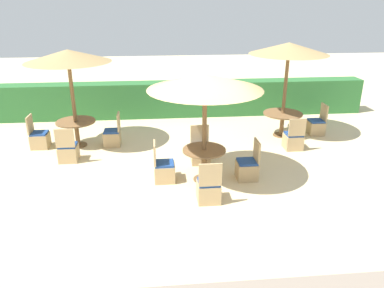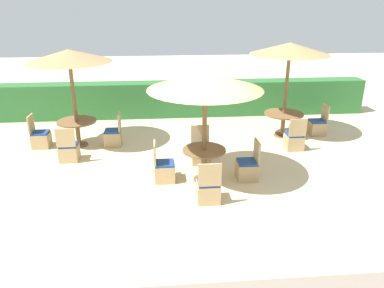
{
  "view_description": "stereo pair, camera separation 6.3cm",
  "coord_description": "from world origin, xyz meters",
  "px_view_note": "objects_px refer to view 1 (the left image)",
  "views": [
    {
      "loc": [
        -0.73,
        -7.02,
        3.93
      ],
      "look_at": [
        0.0,
        0.6,
        0.9
      ],
      "focal_mm": 35.0,
      "sensor_mm": 36.0,
      "label": 1
    },
    {
      "loc": [
        -0.66,
        -7.03,
        3.93
      ],
      "look_at": [
        0.0,
        0.6,
        0.9
      ],
      "focal_mm": 35.0,
      "sensor_mm": 36.0,
      "label": 2
    }
  ],
  "objects_px": {
    "round_table_center": "(204,157)",
    "patio_chair_back_right_east": "(316,126)",
    "parasol_back_left": "(68,56)",
    "patio_chair_center_east": "(248,168)",
    "patio_chair_center_west": "(164,170)",
    "patio_chair_back_right_south": "(293,140)",
    "patio_chair_center_south": "(209,190)",
    "patio_chair_back_left_south": "(68,151)",
    "parasol_back_right": "(289,49)",
    "patio_chair_center_north": "(200,153)",
    "round_table_back_left": "(76,126)",
    "parasol_center": "(205,83)",
    "round_table_back_right": "(283,117)",
    "patio_chair_back_left_east": "(113,136)",
    "patio_chair_back_left_west": "(39,139)"
  },
  "relations": [
    {
      "from": "round_table_back_left",
      "to": "patio_chair_center_north",
      "type": "bearing_deg",
      "value": -23.84
    },
    {
      "from": "parasol_back_left",
      "to": "patio_chair_back_left_south",
      "type": "distance_m",
      "value": 2.46
    },
    {
      "from": "patio_chair_back_left_west",
      "to": "round_table_back_left",
      "type": "bearing_deg",
      "value": 92.74
    },
    {
      "from": "parasol_back_left",
      "to": "parasol_back_right",
      "type": "distance_m",
      "value": 5.97
    },
    {
      "from": "parasol_center",
      "to": "parasol_back_right",
      "type": "relative_size",
      "value": 0.9
    },
    {
      "from": "patio_chair_center_south",
      "to": "round_table_back_right",
      "type": "relative_size",
      "value": 0.81
    },
    {
      "from": "patio_chair_back_left_west",
      "to": "parasol_center",
      "type": "distance_m",
      "value": 5.3
    },
    {
      "from": "patio_chair_center_north",
      "to": "parasol_back_right",
      "type": "xyz_separation_m",
      "value": [
        2.66,
        1.71,
        2.3
      ]
    },
    {
      "from": "patio_chair_back_left_west",
      "to": "patio_chair_back_left_east",
      "type": "relative_size",
      "value": 1.0
    },
    {
      "from": "patio_chair_center_north",
      "to": "round_table_back_right",
      "type": "height_order",
      "value": "patio_chair_center_north"
    },
    {
      "from": "patio_chair_back_left_south",
      "to": "patio_chair_back_right_east",
      "type": "xyz_separation_m",
      "value": [
        7.09,
        1.35,
        0.0
      ]
    },
    {
      "from": "parasol_center",
      "to": "round_table_center",
      "type": "height_order",
      "value": "parasol_center"
    },
    {
      "from": "parasol_back_left",
      "to": "parasol_center",
      "type": "bearing_deg",
      "value": -36.7
    },
    {
      "from": "patio_chair_center_east",
      "to": "patio_chair_back_right_east",
      "type": "xyz_separation_m",
      "value": [
        2.78,
        2.76,
        0.0
      ]
    },
    {
      "from": "round_table_back_right",
      "to": "patio_chair_back_right_south",
      "type": "bearing_deg",
      "value": -91.0
    },
    {
      "from": "round_table_back_left",
      "to": "patio_chair_center_north",
      "type": "relative_size",
      "value": 1.15
    },
    {
      "from": "round_table_center",
      "to": "patio_chair_center_north",
      "type": "relative_size",
      "value": 1.04
    },
    {
      "from": "parasol_center",
      "to": "round_table_center",
      "type": "relative_size",
      "value": 2.54
    },
    {
      "from": "patio_chair_back_right_east",
      "to": "parasol_back_left",
      "type": "bearing_deg",
      "value": 92.36
    },
    {
      "from": "patio_chair_back_left_east",
      "to": "round_table_center",
      "type": "xyz_separation_m",
      "value": [
        2.29,
        -2.38,
        0.31
      ]
    },
    {
      "from": "patio_chair_center_west",
      "to": "patio_chair_back_right_south",
      "type": "relative_size",
      "value": 1.0
    },
    {
      "from": "patio_chair_back_left_east",
      "to": "patio_chair_center_south",
      "type": "xyz_separation_m",
      "value": [
        2.26,
        -3.35,
        0.0
      ]
    },
    {
      "from": "patio_chair_center_south",
      "to": "patio_chair_back_right_south",
      "type": "height_order",
      "value": "same"
    },
    {
      "from": "patio_chair_back_left_west",
      "to": "parasol_back_right",
      "type": "height_order",
      "value": "parasol_back_right"
    },
    {
      "from": "patio_chair_back_left_west",
      "to": "round_table_back_right",
      "type": "height_order",
      "value": "patio_chair_back_left_west"
    },
    {
      "from": "parasol_back_left",
      "to": "round_table_center",
      "type": "relative_size",
      "value": 2.75
    },
    {
      "from": "round_table_back_right",
      "to": "patio_chair_back_right_south",
      "type": "relative_size",
      "value": 1.24
    },
    {
      "from": "patio_chair_back_left_east",
      "to": "patio_chair_center_west",
      "type": "bearing_deg",
      "value": -149.42
    },
    {
      "from": "patio_chair_center_south",
      "to": "round_table_center",
      "type": "bearing_deg",
      "value": 88.6
    },
    {
      "from": "parasol_center",
      "to": "patio_chair_back_right_south",
      "type": "relative_size",
      "value": 2.64
    },
    {
      "from": "patio_chair_center_west",
      "to": "patio_chair_center_south",
      "type": "xyz_separation_m",
      "value": [
        0.89,
        -1.02,
        0.0
      ]
    },
    {
      "from": "round_table_center",
      "to": "patio_chair_back_right_south",
      "type": "xyz_separation_m",
      "value": [
        2.67,
        1.62,
        -0.31
      ]
    },
    {
      "from": "parasol_back_left",
      "to": "patio_chair_center_east",
      "type": "xyz_separation_m",
      "value": [
        4.27,
        -2.47,
        -2.22
      ]
    },
    {
      "from": "patio_chair_center_west",
      "to": "patio_chair_back_right_south",
      "type": "distance_m",
      "value": 3.91
    },
    {
      "from": "patio_chair_center_east",
      "to": "parasol_back_right",
      "type": "distance_m",
      "value": 3.94
    },
    {
      "from": "parasol_back_left",
      "to": "parasol_center",
      "type": "distance_m",
      "value": 4.08
    },
    {
      "from": "round_table_center",
      "to": "patio_chair_back_right_east",
      "type": "height_order",
      "value": "patio_chair_back_right_east"
    },
    {
      "from": "patio_chair_center_west",
      "to": "patio_chair_center_east",
      "type": "relative_size",
      "value": 1.0
    },
    {
      "from": "round_table_back_right",
      "to": "patio_chair_back_right_east",
      "type": "height_order",
      "value": "patio_chair_back_right_east"
    },
    {
      "from": "parasol_back_left",
      "to": "patio_chair_center_east",
      "type": "relative_size",
      "value": 2.86
    },
    {
      "from": "patio_chair_center_south",
      "to": "patio_chair_center_east",
      "type": "bearing_deg",
      "value": 42.31
    },
    {
      "from": "round_table_back_left",
      "to": "parasol_center",
      "type": "distance_m",
      "value": 4.41
    },
    {
      "from": "parasol_back_right",
      "to": "round_table_back_right",
      "type": "bearing_deg",
      "value": -45.0
    },
    {
      "from": "parasol_back_right",
      "to": "parasol_center",
      "type": "bearing_deg",
      "value": -135.01
    },
    {
      "from": "patio_chair_center_north",
      "to": "round_table_back_left",
      "type": "bearing_deg",
      "value": -23.84
    },
    {
      "from": "parasol_back_left",
      "to": "round_table_back_right",
      "type": "bearing_deg",
      "value": 2.45
    },
    {
      "from": "patio_chair_back_right_east",
      "to": "patio_chair_back_left_west",
      "type": "bearing_deg",
      "value": 92.41
    },
    {
      "from": "patio_chair_center_west",
      "to": "patio_chair_center_east",
      "type": "bearing_deg",
      "value": 87.58
    },
    {
      "from": "parasol_back_left",
      "to": "round_table_back_left",
      "type": "xyz_separation_m",
      "value": [
        -0.0,
        -0.0,
        -1.91
      ]
    },
    {
      "from": "round_table_center",
      "to": "round_table_back_right",
      "type": "height_order",
      "value": "round_table_center"
    }
  ]
}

